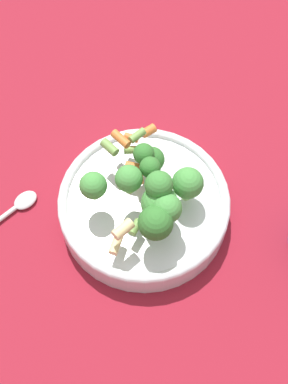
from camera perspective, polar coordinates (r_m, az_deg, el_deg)
The scene contains 4 objects.
ground_plane at distance 0.77m, azimuth -0.00°, elevation -2.26°, with size 3.00×3.00×0.00m, color maroon.
bowl at distance 0.75m, azimuth -0.00°, elevation -1.43°, with size 0.24×0.24×0.05m.
pasta_salad at distance 0.68m, azimuth 0.80°, elevation 0.02°, with size 0.17×0.16×0.08m.
spoon at distance 0.79m, azimuth -15.03°, elevation -2.76°, with size 0.04×0.19×0.01m.
Camera 1 is at (0.28, -0.19, 0.69)m, focal length 50.00 mm.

